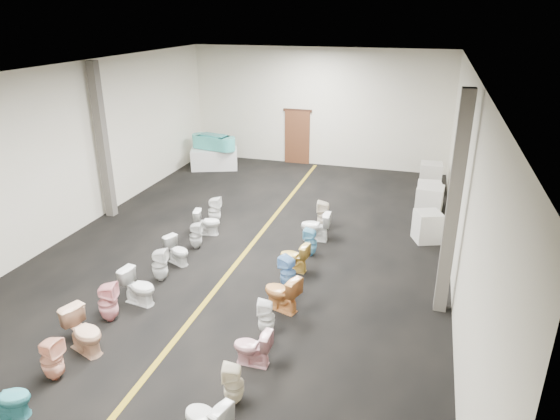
# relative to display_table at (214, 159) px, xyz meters

# --- Properties ---
(floor) EXTENTS (16.00, 16.00, 0.00)m
(floor) POSITION_rel_display_table_xyz_m (3.68, -6.27, -0.39)
(floor) COLOR black
(floor) RESTS_ON ground
(ceiling) EXTENTS (16.00, 16.00, 0.00)m
(ceiling) POSITION_rel_display_table_xyz_m (3.68, -6.27, 4.11)
(ceiling) COLOR black
(ceiling) RESTS_ON ground
(wall_back) EXTENTS (10.00, 0.00, 10.00)m
(wall_back) POSITION_rel_display_table_xyz_m (3.68, 1.73, 1.86)
(wall_back) COLOR beige
(wall_back) RESTS_ON ground
(wall_left) EXTENTS (0.00, 16.00, 16.00)m
(wall_left) POSITION_rel_display_table_xyz_m (-1.32, -6.27, 1.86)
(wall_left) COLOR beige
(wall_left) RESTS_ON ground
(wall_right) EXTENTS (0.00, 16.00, 16.00)m
(wall_right) POSITION_rel_display_table_xyz_m (8.68, -6.27, 1.86)
(wall_right) COLOR beige
(wall_right) RESTS_ON ground
(aisle_stripe) EXTENTS (0.12, 15.60, 0.01)m
(aisle_stripe) POSITION_rel_display_table_xyz_m (3.68, -6.27, -0.39)
(aisle_stripe) COLOR olive
(aisle_stripe) RESTS_ON floor
(back_door) EXTENTS (1.00, 0.10, 2.10)m
(back_door) POSITION_rel_display_table_xyz_m (2.88, 1.67, 0.66)
(back_door) COLOR #562D19
(back_door) RESTS_ON floor
(door_frame) EXTENTS (1.15, 0.08, 0.10)m
(door_frame) POSITION_rel_display_table_xyz_m (2.88, 1.68, 1.73)
(door_frame) COLOR #331C11
(door_frame) RESTS_ON back_door
(column_left) EXTENTS (0.25, 0.25, 4.50)m
(column_left) POSITION_rel_display_table_xyz_m (-1.07, -5.27, 1.86)
(column_left) COLOR #59544C
(column_left) RESTS_ON floor
(column_right) EXTENTS (0.25, 0.25, 4.50)m
(column_right) POSITION_rel_display_table_xyz_m (8.43, -7.77, 1.86)
(column_right) COLOR #59544C
(column_right) RESTS_ON floor
(display_table) EXTENTS (1.95, 1.44, 0.78)m
(display_table) POSITION_rel_display_table_xyz_m (0.00, 0.00, 0.00)
(display_table) COLOR white
(display_table) RESTS_ON floor
(bathtub) EXTENTS (1.84, 0.90, 0.55)m
(bathtub) POSITION_rel_display_table_xyz_m (0.00, 0.00, 0.68)
(bathtub) COLOR #41BDB5
(bathtub) RESTS_ON display_table
(appliance_crate_a) EXTENTS (0.83, 0.83, 0.82)m
(appliance_crate_a) POSITION_rel_display_table_xyz_m (8.08, -4.44, 0.02)
(appliance_crate_a) COLOR beige
(appliance_crate_a) RESTS_ON floor
(appliance_crate_b) EXTENTS (0.79, 0.79, 1.00)m
(appliance_crate_b) POSITION_rel_display_table_xyz_m (8.08, -2.88, 0.11)
(appliance_crate_b) COLOR silver
(appliance_crate_b) RESTS_ON floor
(appliance_crate_c) EXTENTS (0.76, 0.76, 0.78)m
(appliance_crate_c) POSITION_rel_display_table_xyz_m (8.08, -1.81, 0.00)
(appliance_crate_c) COLOR silver
(appliance_crate_c) RESTS_ON floor
(appliance_crate_d) EXTENTS (0.71, 0.71, 1.00)m
(appliance_crate_d) POSITION_rel_display_table_xyz_m (8.08, -0.37, 0.11)
(appliance_crate_d) COLOR silver
(appliance_crate_d) RESTS_ON floor
(toilet_left_0) EXTENTS (0.78, 0.60, 0.70)m
(toilet_left_0) POSITION_rel_display_table_xyz_m (2.17, -12.71, -0.04)
(toilet_left_0) COLOR teal
(toilet_left_0) RESTS_ON floor
(toilet_left_1) EXTENTS (0.39, 0.38, 0.79)m
(toilet_left_1) POSITION_rel_display_table_xyz_m (2.25, -11.82, 0.01)
(toilet_left_1) COLOR #FFB596
(toilet_left_1) RESTS_ON floor
(toilet_left_2) EXTENTS (0.92, 0.71, 0.83)m
(toilet_left_2) POSITION_rel_display_table_xyz_m (2.29, -11.04, 0.02)
(toilet_left_2) COLOR #EDB893
(toilet_left_2) RESTS_ON floor
(toilet_left_3) EXTENTS (0.46, 0.46, 0.83)m
(toilet_left_3) POSITION_rel_display_table_xyz_m (2.14, -10.09, 0.03)
(toilet_left_3) COLOR pink
(toilet_left_3) RESTS_ON floor
(toilet_left_4) EXTENTS (0.81, 0.54, 0.77)m
(toilet_left_4) POSITION_rel_display_table_xyz_m (2.37, -9.35, -0.00)
(toilet_left_4) COLOR white
(toilet_left_4) RESTS_ON floor
(toilet_left_5) EXTENTS (0.42, 0.41, 0.78)m
(toilet_left_5) POSITION_rel_display_table_xyz_m (2.31, -8.37, 0.00)
(toilet_left_5) COLOR white
(toilet_left_5) RESTS_ON floor
(toilet_left_6) EXTENTS (0.76, 0.61, 0.68)m
(toilet_left_6) POSITION_rel_display_table_xyz_m (2.31, -7.52, -0.05)
(toilet_left_6) COLOR silver
(toilet_left_6) RESTS_ON floor
(toilet_left_7) EXTENTS (0.38, 0.38, 0.71)m
(toilet_left_7) POSITION_rel_display_table_xyz_m (2.37, -6.62, -0.03)
(toilet_left_7) COLOR silver
(toilet_left_7) RESTS_ON floor
(toilet_left_8) EXTENTS (0.76, 0.52, 0.71)m
(toilet_left_8) POSITION_rel_display_table_xyz_m (2.29, -5.73, -0.03)
(toilet_left_8) COLOR white
(toilet_left_8) RESTS_ON floor
(toilet_left_9) EXTENTS (0.40, 0.39, 0.79)m
(toilet_left_9) POSITION_rel_display_table_xyz_m (2.17, -4.96, 0.01)
(toilet_left_9) COLOR white
(toilet_left_9) RESTS_ON floor
(toilet_right_1) EXTENTS (0.83, 0.61, 0.75)m
(toilet_right_1) POSITION_rel_display_table_xyz_m (5.24, -12.28, -0.01)
(toilet_right_1) COLOR white
(toilet_right_1) RESTS_ON floor
(toilet_right_2) EXTENTS (0.39, 0.39, 0.71)m
(toilet_right_2) POSITION_rel_display_table_xyz_m (5.33, -11.47, -0.03)
(toilet_right_2) COLOR beige
(toilet_right_2) RESTS_ON floor
(toilet_right_3) EXTENTS (0.68, 0.39, 0.69)m
(toilet_right_3) POSITION_rel_display_table_xyz_m (5.30, -10.52, -0.04)
(toilet_right_3) COLOR #E5A4AA
(toilet_right_3) RESTS_ON floor
(toilet_right_4) EXTENTS (0.39, 0.38, 0.71)m
(toilet_right_4) POSITION_rel_display_table_xyz_m (5.25, -9.60, -0.03)
(toilet_right_4) COLOR white
(toilet_right_4) RESTS_ON floor
(toilet_right_5) EXTENTS (0.88, 0.67, 0.80)m
(toilet_right_5) POSITION_rel_display_table_xyz_m (5.30, -8.74, 0.01)
(toilet_right_5) COLOR #D28643
(toilet_right_5) RESTS_ON floor
(toilet_right_6) EXTENTS (0.46, 0.46, 0.77)m
(toilet_right_6) POSITION_rel_display_table_xyz_m (5.19, -7.88, -0.00)
(toilet_right_6) COLOR #6EA5E0
(toilet_right_6) RESTS_ON floor
(toilet_right_7) EXTENTS (0.75, 0.49, 0.71)m
(toilet_right_7) POSITION_rel_display_table_xyz_m (5.11, -7.05, -0.03)
(toilet_right_7) COLOR gold
(toilet_right_7) RESTS_ON floor
(toilet_right_8) EXTENTS (0.35, 0.35, 0.72)m
(toilet_right_8) POSITION_rel_display_table_xyz_m (5.30, -6.17, -0.03)
(toilet_right_8) COLOR #6BB7D9
(toilet_right_8) RESTS_ON floor
(toilet_right_9) EXTENTS (0.80, 0.48, 0.80)m
(toilet_right_9) POSITION_rel_display_table_xyz_m (5.22, -5.26, 0.01)
(toilet_right_9) COLOR white
(toilet_right_9) RESTS_ON floor
(toilet_right_10) EXTENTS (0.41, 0.41, 0.82)m
(toilet_right_10) POSITION_rel_display_table_xyz_m (5.28, -4.47, 0.02)
(toilet_right_10) COLOR beige
(toilet_right_10) RESTS_ON floor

